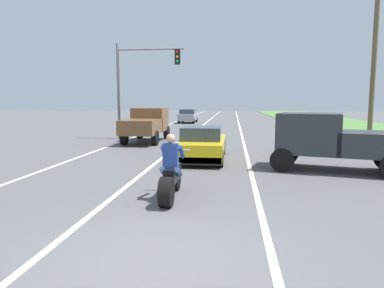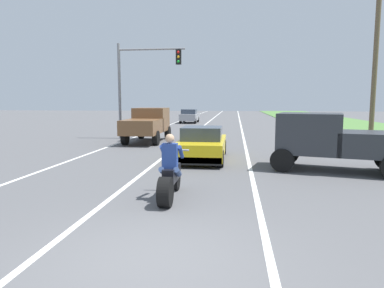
{
  "view_description": "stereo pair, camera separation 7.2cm",
  "coord_description": "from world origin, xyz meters",
  "px_view_note": "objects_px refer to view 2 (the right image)",
  "views": [
    {
      "loc": [
        1.17,
        -5.0,
        2.4
      ],
      "look_at": [
        -0.16,
        6.35,
        1.0
      ],
      "focal_mm": 32.85,
      "sensor_mm": 36.0,
      "label": 1
    },
    {
      "loc": [
        1.24,
        -4.99,
        2.4
      ],
      "look_at": [
        -0.16,
        6.35,
        1.0
      ],
      "focal_mm": 32.85,
      "sensor_mm": 36.0,
      "label": 2
    }
  ],
  "objects_px": {
    "pickup_truck_right_shoulder_dark_grey": "(338,139)",
    "pickup_truck_left_lane_brown": "(148,123)",
    "traffic_light_mast_near": "(139,76)",
    "motorcycle_with_rider": "(170,176)",
    "distant_car_far_ahead": "(189,116)",
    "construction_barrel_nearest": "(306,144)",
    "sports_car_yellow": "(202,145)"
  },
  "relations": [
    {
      "from": "sports_car_yellow",
      "to": "pickup_truck_left_lane_brown",
      "type": "distance_m",
      "value": 7.16
    },
    {
      "from": "pickup_truck_left_lane_brown",
      "to": "motorcycle_with_rider",
      "type": "bearing_deg",
      "value": -73.34
    },
    {
      "from": "construction_barrel_nearest",
      "to": "pickup_truck_left_lane_brown",
      "type": "bearing_deg",
      "value": 153.78
    },
    {
      "from": "pickup_truck_right_shoulder_dark_grey",
      "to": "construction_barrel_nearest",
      "type": "relative_size",
      "value": 5.14
    },
    {
      "from": "pickup_truck_left_lane_brown",
      "to": "traffic_light_mast_near",
      "type": "xyz_separation_m",
      "value": [
        -0.91,
        1.66,
        2.87
      ]
    },
    {
      "from": "traffic_light_mast_near",
      "to": "construction_barrel_nearest",
      "type": "height_order",
      "value": "traffic_light_mast_near"
    },
    {
      "from": "sports_car_yellow",
      "to": "construction_barrel_nearest",
      "type": "xyz_separation_m",
      "value": [
        4.49,
        1.95,
        -0.13
      ]
    },
    {
      "from": "pickup_truck_right_shoulder_dark_grey",
      "to": "motorcycle_with_rider",
      "type": "bearing_deg",
      "value": -140.12
    },
    {
      "from": "sports_car_yellow",
      "to": "distant_car_far_ahead",
      "type": "xyz_separation_m",
      "value": [
        -3.7,
        24.25,
        0.14
      ]
    },
    {
      "from": "traffic_light_mast_near",
      "to": "distant_car_far_ahead",
      "type": "xyz_separation_m",
      "value": [
        1.03,
        16.55,
        -3.2
      ]
    },
    {
      "from": "pickup_truck_right_shoulder_dark_grey",
      "to": "distant_car_far_ahead",
      "type": "height_order",
      "value": "pickup_truck_right_shoulder_dark_grey"
    },
    {
      "from": "motorcycle_with_rider",
      "to": "traffic_light_mast_near",
      "type": "height_order",
      "value": "traffic_light_mast_near"
    },
    {
      "from": "motorcycle_with_rider",
      "to": "traffic_light_mast_near",
      "type": "distance_m",
      "value": 14.77
    },
    {
      "from": "distant_car_far_ahead",
      "to": "construction_barrel_nearest",
      "type": "bearing_deg",
      "value": -69.83
    },
    {
      "from": "pickup_truck_left_lane_brown",
      "to": "traffic_light_mast_near",
      "type": "bearing_deg",
      "value": 118.79
    },
    {
      "from": "pickup_truck_left_lane_brown",
      "to": "traffic_light_mast_near",
      "type": "relative_size",
      "value": 0.8
    },
    {
      "from": "motorcycle_with_rider",
      "to": "pickup_truck_left_lane_brown",
      "type": "height_order",
      "value": "pickup_truck_left_lane_brown"
    },
    {
      "from": "construction_barrel_nearest",
      "to": "distant_car_far_ahead",
      "type": "bearing_deg",
      "value": 110.17
    },
    {
      "from": "pickup_truck_right_shoulder_dark_grey",
      "to": "distant_car_far_ahead",
      "type": "bearing_deg",
      "value": 108.2
    },
    {
      "from": "construction_barrel_nearest",
      "to": "distant_car_far_ahead",
      "type": "distance_m",
      "value": 23.76
    },
    {
      "from": "motorcycle_with_rider",
      "to": "pickup_truck_left_lane_brown",
      "type": "distance_m",
      "value": 12.53
    },
    {
      "from": "pickup_truck_right_shoulder_dark_grey",
      "to": "pickup_truck_left_lane_brown",
      "type": "bearing_deg",
      "value": 138.12
    },
    {
      "from": "sports_car_yellow",
      "to": "pickup_truck_left_lane_brown",
      "type": "xyz_separation_m",
      "value": [
        -3.82,
        6.04,
        0.48
      ]
    },
    {
      "from": "motorcycle_with_rider",
      "to": "distant_car_far_ahead",
      "type": "relative_size",
      "value": 0.55
    },
    {
      "from": "pickup_truck_left_lane_brown",
      "to": "traffic_light_mast_near",
      "type": "distance_m",
      "value": 3.44
    },
    {
      "from": "sports_car_yellow",
      "to": "construction_barrel_nearest",
      "type": "height_order",
      "value": "sports_car_yellow"
    },
    {
      "from": "motorcycle_with_rider",
      "to": "sports_car_yellow",
      "type": "xyz_separation_m",
      "value": [
        0.23,
        5.95,
        0.04
      ]
    },
    {
      "from": "pickup_truck_left_lane_brown",
      "to": "distant_car_far_ahead",
      "type": "xyz_separation_m",
      "value": [
        0.11,
        18.21,
        -0.33
      ]
    },
    {
      "from": "pickup_truck_left_lane_brown",
      "to": "pickup_truck_right_shoulder_dark_grey",
      "type": "distance_m",
      "value": 11.62
    },
    {
      "from": "pickup_truck_left_lane_brown",
      "to": "construction_barrel_nearest",
      "type": "xyz_separation_m",
      "value": [
        8.3,
        -4.09,
        -0.6
      ]
    },
    {
      "from": "construction_barrel_nearest",
      "to": "distant_car_far_ahead",
      "type": "xyz_separation_m",
      "value": [
        -8.19,
        22.3,
        0.27
      ]
    },
    {
      "from": "motorcycle_with_rider",
      "to": "pickup_truck_right_shoulder_dark_grey",
      "type": "distance_m",
      "value": 6.62
    }
  ]
}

